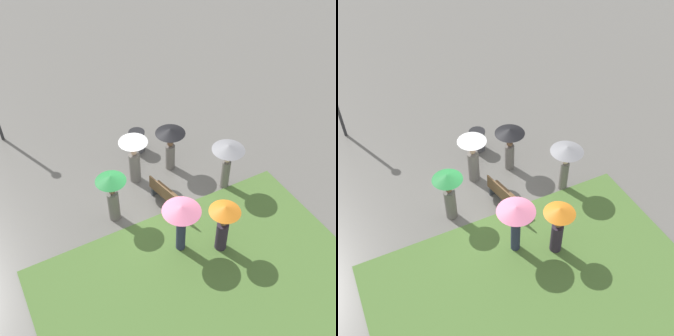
{
  "view_description": "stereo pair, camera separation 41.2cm",
  "coord_description": "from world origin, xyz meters",
  "views": [
    {
      "loc": [
        -8.59,
        4.17,
        10.61
      ],
      "look_at": [
        0.48,
        -0.7,
        1.1
      ],
      "focal_mm": 45.0,
      "sensor_mm": 36.0,
      "label": 1
    },
    {
      "loc": [
        -8.78,
        3.8,
        10.61
      ],
      "look_at": [
        0.48,
        -0.7,
        1.1
      ],
      "focal_mm": 45.0,
      "sensor_mm": 36.0,
      "label": 2
    }
  ],
  "objects": [
    {
      "name": "park_bench",
      "position": [
        -0.13,
        -0.37,
        0.46
      ],
      "size": [
        1.68,
        0.77,
        0.9
      ],
      "rotation": [
        0.0,
        0.0,
        0.22
      ],
      "color": "brown",
      "rests_on": "ground_plane"
    },
    {
      "name": "trash_bin",
      "position": [
        3.04,
        -0.71,
        0.43
      ],
      "size": [
        0.62,
        0.62,
        0.86
      ],
      "color": "#4C4C51",
      "rests_on": "ground_plane"
    },
    {
      "name": "crowd_person_white",
      "position": [
        1.56,
        0.05,
        1.33
      ],
      "size": [
        1.0,
        1.0,
        2.0
      ],
      "rotation": [
        0.0,
        0.0,
        5.62
      ],
      "color": "slate",
      "rests_on": "ground_plane"
    },
    {
      "name": "ground_plane",
      "position": [
        0.0,
        0.0,
        0.0
      ],
      "size": [
        90.0,
        90.0,
        0.0
      ],
      "primitive_type": "plane",
      "color": "#66635E"
    },
    {
      "name": "crowd_person_black",
      "position": [
        1.54,
        -1.35,
        1.26
      ],
      "size": [
        1.06,
        1.06,
        1.79
      ],
      "rotation": [
        0.0,
        0.0,
        1.98
      ],
      "color": "slate",
      "rests_on": "ground_plane"
    },
    {
      "name": "crowd_person_orange",
      "position": [
        -2.42,
        -0.96,
        1.23
      ],
      "size": [
        0.93,
        0.93,
        1.89
      ],
      "rotation": [
        0.0,
        0.0,
        5.23
      ],
      "color": "#2D2333",
      "rests_on": "ground_plane"
    },
    {
      "name": "crowd_person_green",
      "position": [
        0.24,
        1.41,
        1.22
      ],
      "size": [
        0.96,
        0.96,
        1.88
      ],
      "rotation": [
        0.0,
        0.0,
        1.51
      ],
      "color": "slate",
      "rests_on": "ground_plane"
    },
    {
      "name": "crowd_person_grey",
      "position": [
        -0.24,
        -2.56,
        1.43
      ],
      "size": [
        1.11,
        1.11,
        1.89
      ],
      "rotation": [
        0.0,
        0.0,
        2.76
      ],
      "color": "slate",
      "rests_on": "ground_plane"
    },
    {
      "name": "crowd_person_pink",
      "position": [
        -1.85,
        0.12,
        1.46
      ],
      "size": [
        1.13,
        1.13,
        1.91
      ],
      "rotation": [
        0.0,
        0.0,
        0.65
      ],
      "color": "#282D47",
      "rests_on": "ground_plane"
    }
  ]
}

